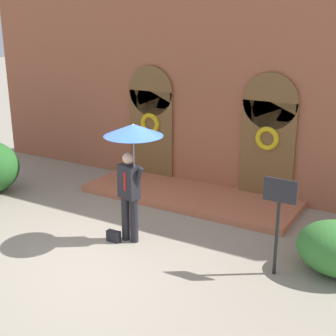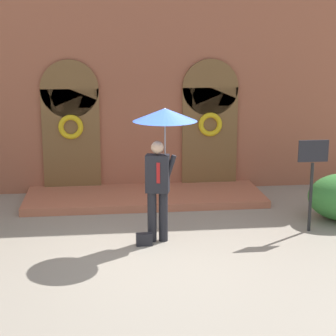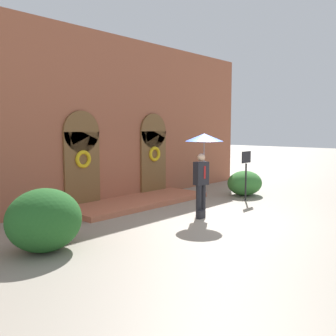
{
  "view_description": "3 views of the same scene",
  "coord_description": "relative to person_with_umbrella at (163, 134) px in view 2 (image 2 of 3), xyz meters",
  "views": [
    {
      "loc": [
        4.9,
        -6.35,
        4.16
      ],
      "look_at": [
        0.38,
        1.4,
        1.31
      ],
      "focal_mm": 50.0,
      "sensor_mm": 36.0,
      "label": 1
    },
    {
      "loc": [
        -0.88,
        -8.86,
        3.52
      ],
      "look_at": [
        0.32,
        1.36,
        1.12
      ],
      "focal_mm": 60.0,
      "sensor_mm": 36.0,
      "label": 2
    },
    {
      "loc": [
        -8.47,
        -5.84,
        2.51
      ],
      "look_at": [
        0.02,
        1.76,
        1.3
      ],
      "focal_mm": 40.0,
      "sensor_mm": 36.0,
      "label": 3
    }
  ],
  "objects": [
    {
      "name": "ground_plane",
      "position": [
        -0.13,
        -0.51,
        -1.91
      ],
      "size": [
        80.0,
        80.0,
        0.0
      ],
      "primitive_type": "plane",
      "color": "gray"
    },
    {
      "name": "sign_post",
      "position": [
        2.76,
        0.2,
        -0.75
      ],
      "size": [
        0.56,
        0.06,
        1.72
      ],
      "color": "black",
      "rests_on": "ground"
    },
    {
      "name": "handbag",
      "position": [
        -0.35,
        -0.2,
        -1.8
      ],
      "size": [
        0.28,
        0.13,
        0.22
      ],
      "primitive_type": "cube",
      "rotation": [
        0.0,
        0.0,
        0.03
      ],
      "color": "black",
      "rests_on": "ground"
    },
    {
      "name": "person_with_umbrella",
      "position": [
        0.0,
        0.0,
        0.0
      ],
      "size": [
        1.1,
        1.1,
        2.36
      ],
      "color": "black",
      "rests_on": "ground"
    },
    {
      "name": "building_facade",
      "position": [
        -0.13,
        3.65,
        0.77
      ],
      "size": [
        14.0,
        2.3,
        5.6
      ],
      "color": "#9E563D",
      "rests_on": "ground"
    }
  ]
}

